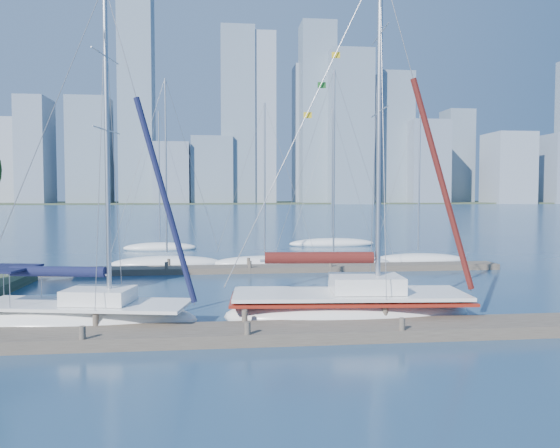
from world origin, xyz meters
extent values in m
plane|color=navy|center=(0.00, 0.00, 0.00)|extent=(700.00, 700.00, 0.00)
cube|color=#443D32|center=(0.00, 0.00, 0.20)|extent=(26.00, 2.00, 0.40)
cube|color=#443D32|center=(2.00, 16.00, 0.18)|extent=(30.00, 1.80, 0.36)
cube|color=#38472D|center=(0.00, 320.00, 0.00)|extent=(800.00, 100.00, 1.50)
ellipsoid|color=white|center=(-5.65, 2.08, 0.23)|extent=(8.32, 4.07, 1.40)
cube|color=white|center=(-5.65, 2.08, 0.89)|extent=(7.71, 3.75, 0.11)
cube|color=white|center=(-5.10, 1.97, 1.21)|extent=(2.52, 2.09, 0.51)
cylinder|color=silver|center=(-4.73, 1.90, 6.47)|extent=(0.17, 0.17, 11.08)
cylinder|color=silver|center=(-6.59, 2.26, 1.96)|extent=(3.73, 0.80, 0.09)
cylinder|color=#101237|center=(-6.59, 2.26, 2.05)|extent=(3.48, 1.02, 0.37)
cube|color=#101237|center=(-8.46, 2.62, 2.15)|extent=(2.07, 2.50, 0.07)
ellipsoid|color=white|center=(4.00, 2.23, 0.27)|extent=(9.60, 3.80, 1.65)
cube|color=white|center=(4.00, 2.23, 1.04)|extent=(8.89, 3.50, 0.13)
cube|color=white|center=(4.65, 2.18, 1.43)|extent=(2.78, 2.20, 0.60)
cylinder|color=silver|center=(5.09, 2.15, 7.25)|extent=(0.20, 0.20, 12.30)
cylinder|color=silver|center=(2.87, 2.32, 2.31)|extent=(4.44, 0.46, 0.11)
cylinder|color=#49140F|center=(2.87, 2.32, 2.42)|extent=(4.11, 0.76, 0.44)
cube|color=maroon|center=(4.00, 2.23, 0.86)|extent=(9.10, 3.63, 0.11)
ellipsoid|color=white|center=(-4.33, 19.10, 0.19)|extent=(7.67, 4.56, 1.07)
cylinder|color=silver|center=(-4.33, 19.10, 6.72)|extent=(0.12, 0.12, 11.49)
ellipsoid|color=white|center=(2.22, 18.88, 0.18)|extent=(7.28, 4.68, 0.98)
cylinder|color=silver|center=(2.22, 18.88, 5.91)|extent=(0.11, 0.11, 10.03)
ellipsoid|color=white|center=(6.74, 17.86, 0.20)|extent=(8.15, 4.15, 1.13)
cylinder|color=silver|center=(6.74, 17.86, 7.01)|extent=(0.12, 0.12, 11.98)
ellipsoid|color=white|center=(13.14, 19.24, 0.18)|extent=(7.16, 3.26, 0.98)
cylinder|color=silver|center=(13.14, 19.24, 6.22)|extent=(0.11, 0.11, 10.65)
ellipsoid|color=white|center=(-5.98, 30.51, 0.18)|extent=(6.43, 2.37, 0.98)
cylinder|color=silver|center=(-5.98, 30.51, 6.47)|extent=(0.11, 0.11, 11.16)
ellipsoid|color=white|center=(9.77, 32.75, 0.19)|extent=(8.44, 4.30, 1.07)
cylinder|color=silver|center=(9.77, 32.75, 6.93)|extent=(0.12, 0.12, 11.92)
cube|color=#94A3B2|center=(-120.24, 308.29, 24.30)|extent=(14.99, 14.18, 48.59)
cube|color=slate|center=(-96.77, 283.96, 27.99)|extent=(14.56, 23.42, 55.98)
cube|color=slate|center=(-69.73, 287.50, 28.63)|extent=(21.89, 17.63, 57.26)
cube|color=#94A3B2|center=(-47.55, 309.43, 16.46)|extent=(15.11, 17.61, 32.92)
cube|color=slate|center=(-25.94, 284.92, 16.64)|extent=(19.14, 19.81, 33.27)
cube|color=slate|center=(-4.22, 286.68, 18.48)|extent=(22.55, 16.86, 36.96)
cube|color=#94A3B2|center=(21.35, 289.48, 47.34)|extent=(19.12, 14.99, 94.68)
cube|color=slate|center=(51.90, 304.67, 40.41)|extent=(16.45, 17.46, 80.82)
cube|color=slate|center=(70.99, 278.50, 41.81)|extent=(23.40, 18.95, 83.63)
cube|color=#94A3B2|center=(91.42, 294.72, 30.22)|extent=(15.05, 17.11, 60.45)
cube|color=slate|center=(115.77, 279.60, 23.29)|extent=(21.67, 18.80, 46.58)
cube|color=slate|center=(147.05, 309.52, 28.76)|extent=(16.24, 17.52, 57.51)
cube|color=#94A3B2|center=(164.09, 278.94, 20.13)|extent=(22.69, 23.94, 40.26)
cube|color=slate|center=(194.50, 279.05, 19.94)|extent=(14.33, 21.38, 39.87)
cube|color=slate|center=(-45.00, 290.00, 59.67)|extent=(17.95, 18.00, 119.34)
cube|color=slate|center=(10.00, 290.00, 48.64)|extent=(18.54, 18.00, 97.28)
cube|color=slate|center=(55.00, 290.00, 50.65)|extent=(19.12, 18.00, 101.30)
cube|color=slate|center=(100.00, 290.00, 37.41)|extent=(19.24, 18.00, 74.82)
camera|label=1|loc=(-0.87, -17.77, 4.75)|focal=35.00mm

